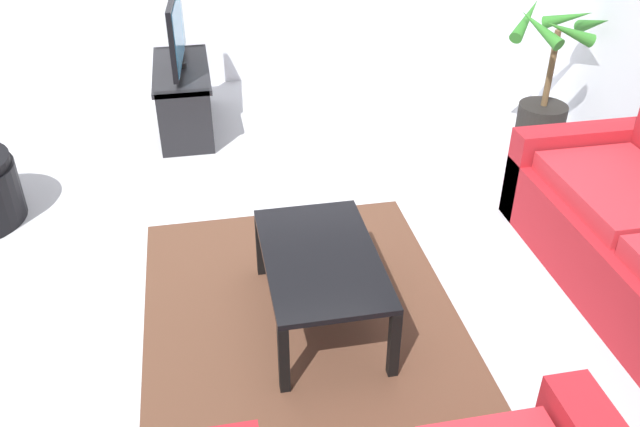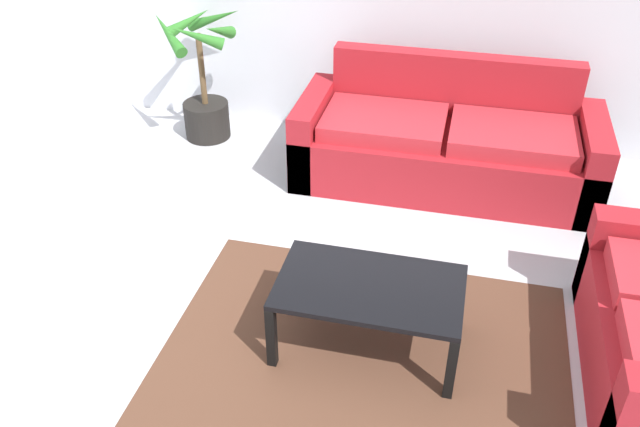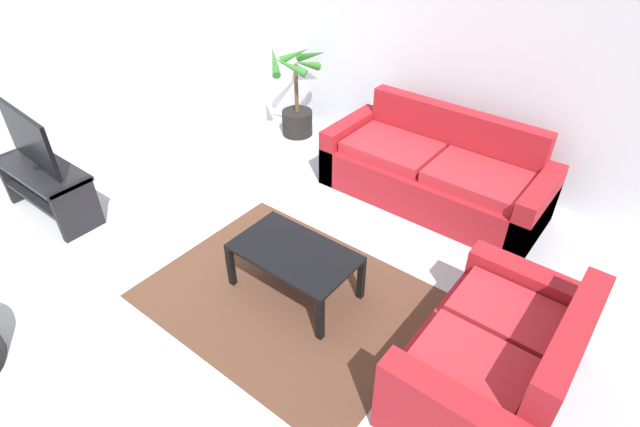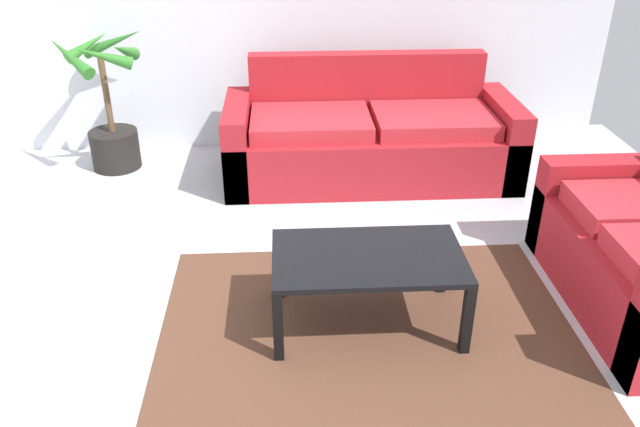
# 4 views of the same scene
# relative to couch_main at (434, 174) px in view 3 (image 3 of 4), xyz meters

# --- Properties ---
(ground_plane) EXTENTS (6.60, 6.60, 0.00)m
(ground_plane) POSITION_rel_couch_main_xyz_m (-0.90, -2.28, -0.30)
(ground_plane) COLOR #B2B2B7
(wall_back) EXTENTS (6.00, 0.06, 2.70)m
(wall_back) POSITION_rel_couch_main_xyz_m (-0.90, 0.72, 1.05)
(wall_back) COLOR silver
(wall_back) RESTS_ON ground
(couch_main) EXTENTS (2.24, 0.90, 0.90)m
(couch_main) POSITION_rel_couch_main_xyz_m (0.00, 0.00, 0.00)
(couch_main) COLOR maroon
(couch_main) RESTS_ON ground
(couch_loveseat) EXTENTS (0.90, 1.42, 0.90)m
(couch_loveseat) POSITION_rel_couch_main_xyz_m (1.38, -1.82, -0.01)
(couch_loveseat) COLOR maroon
(couch_loveseat) RESTS_ON ground
(tv_stand) EXTENTS (1.10, 0.45, 0.53)m
(tv_stand) POSITION_rel_couch_main_xyz_m (-2.88, -2.56, 0.04)
(tv_stand) COLOR black
(tv_stand) RESTS_ON ground
(tv) EXTENTS (0.95, 0.11, 0.58)m
(tv) POSITION_rel_couch_main_xyz_m (-2.88, -2.55, 0.53)
(tv) COLOR black
(tv) RESTS_ON tv_stand
(coffee_table) EXTENTS (0.99, 0.58, 0.43)m
(coffee_table) POSITION_rel_couch_main_xyz_m (-0.25, -1.91, 0.07)
(coffee_table) COLOR black
(coffee_table) RESTS_ON ground
(area_rug) EXTENTS (2.20, 1.70, 0.01)m
(area_rug) POSITION_rel_couch_main_xyz_m (-0.25, -2.01, -0.30)
(area_rug) COLOR #513323
(area_rug) RESTS_ON ground
(potted_palm) EXTENTS (0.69, 0.73, 1.11)m
(potted_palm) POSITION_rel_couch_main_xyz_m (-2.06, 0.26, 0.12)
(potted_palm) COLOR black
(potted_palm) RESTS_ON ground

